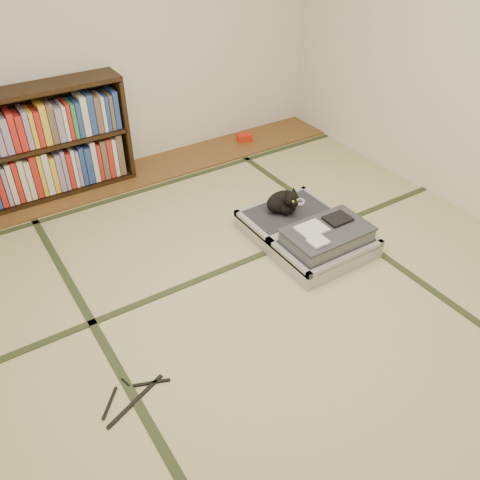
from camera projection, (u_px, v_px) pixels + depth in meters
floor at (263, 300)px, 3.29m from camera, size 4.50×4.50×0.00m
wood_strip at (138, 173)px, 4.64m from camera, size 4.00×0.50×0.02m
red_item at (245, 137)px, 5.15m from camera, size 0.17×0.14×0.07m
room_shell at (271, 75)px, 2.42m from camera, size 4.50×4.50×4.50m
tatami_borders at (223, 260)px, 3.62m from camera, size 4.00×4.50×0.01m
bookcase at (49, 144)px, 4.13m from camera, size 1.29×0.29×0.92m
suitcase at (309, 234)px, 3.72m from camera, size 0.68×0.91×0.27m
cat at (284, 202)px, 3.84m from camera, size 0.30×0.31×0.24m
cable_coil at (299, 202)px, 3.99m from camera, size 0.09×0.09×0.02m
hanger at (133, 396)px, 2.68m from camera, size 0.41×0.26×0.01m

